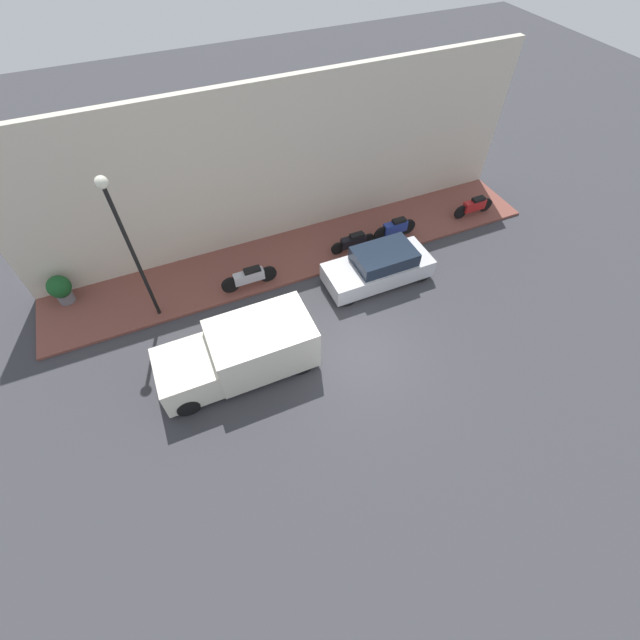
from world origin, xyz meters
The scene contains 11 objects.
ground_plane centered at (0.00, 0.00, 0.00)m, with size 60.00×60.00×0.00m, color #38383D.
sidewalk centered at (5.28, 0.00, 0.05)m, with size 2.87×19.58×0.11m.
building_facade centered at (6.87, 0.00, 3.05)m, with size 0.30×19.58×6.10m.
parked_car centered at (2.79, -2.16, 0.65)m, with size 1.64×4.00×1.36m.
delivery_van centered at (0.92, 3.71, 0.89)m, with size 1.96×4.77×1.73m.
scooter_silver centered at (4.28, 2.40, 0.56)m, with size 0.30×2.10×0.81m.
motorcycle_blue centered at (4.62, -3.91, 0.57)m, with size 0.30×1.88×0.84m.
motorcycle_red centered at (4.61, -7.80, 0.54)m, with size 0.30×1.90×0.80m.
motorcycle_black centered at (4.61, -2.02, 0.50)m, with size 0.30×1.91×0.72m.
streetlamp centered at (4.29, 5.77, 3.65)m, with size 0.35×0.35×5.38m.
potted_plant centered at (6.19, 8.70, 0.73)m, with size 0.80×0.80×1.12m.
Camera 1 is at (-6.98, 4.46, 11.57)m, focal length 24.00 mm.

